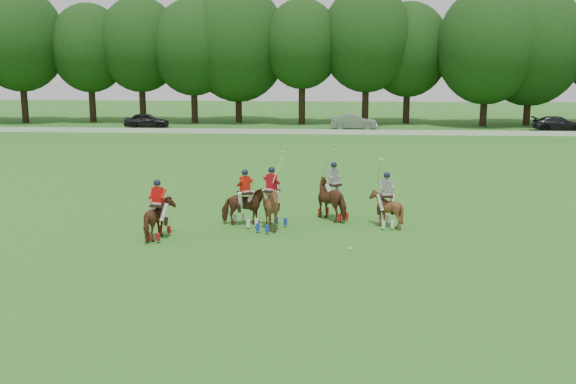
# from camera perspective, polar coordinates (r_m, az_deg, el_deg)

# --- Properties ---
(ground) EXTENTS (180.00, 180.00, 0.00)m
(ground) POSITION_cam_1_polar(r_m,az_deg,el_deg) (21.21, -5.40, -5.88)
(ground) COLOR #26641C
(ground) RESTS_ON ground
(tree_line) EXTENTS (117.98, 14.32, 14.75)m
(tree_line) POSITION_cam_1_polar(r_m,az_deg,el_deg) (68.12, 1.52, 12.98)
(tree_line) COLOR black
(tree_line) RESTS_ON ground
(boundary_rail) EXTENTS (120.00, 0.10, 0.44)m
(boundary_rail) POSITION_cam_1_polar(r_m,az_deg,el_deg) (58.38, 0.76, 5.39)
(boundary_rail) COLOR white
(boundary_rail) RESTS_ON ground
(car_left) EXTENTS (4.56, 2.26, 1.49)m
(car_left) POSITION_cam_1_polar(r_m,az_deg,el_deg) (65.40, -12.43, 6.23)
(car_left) COLOR black
(car_left) RESTS_ON ground
(car_mid) EXTENTS (4.47, 1.64, 1.46)m
(car_mid) POSITION_cam_1_polar(r_m,az_deg,el_deg) (62.74, 5.89, 6.22)
(car_mid) COLOR gray
(car_mid) RESTS_ON ground
(car_right) EXTENTS (4.89, 2.29, 1.38)m
(car_right) POSITION_cam_1_polar(r_m,az_deg,el_deg) (66.18, 22.89, 5.62)
(car_right) COLOR black
(car_right) RESTS_ON ground
(polo_red_a) EXTENTS (1.11, 1.81, 2.19)m
(polo_red_a) POSITION_cam_1_polar(r_m,az_deg,el_deg) (23.66, -11.44, -2.28)
(polo_red_a) COLOR #4E2C15
(polo_red_a) RESTS_ON ground
(polo_red_b) EXTENTS (1.98, 1.93, 2.23)m
(polo_red_b) POSITION_cam_1_polar(r_m,az_deg,el_deg) (25.19, -3.82, -1.23)
(polo_red_b) COLOR #4E2C15
(polo_red_b) RESTS_ON ground
(polo_red_c) EXTENTS (2.00, 2.07, 2.99)m
(polo_red_c) POSITION_cam_1_polar(r_m,az_deg,el_deg) (24.42, -1.46, -1.35)
(polo_red_c) COLOR #4E2C15
(polo_red_c) RESTS_ON ground
(polo_stripe_a) EXTENTS (1.98, 2.08, 2.91)m
(polo_stripe_a) POSITION_cam_1_polar(r_m,az_deg,el_deg) (26.17, 4.05, -0.59)
(polo_stripe_a) COLOR #4E2C15
(polo_stripe_a) RESTS_ON ground
(polo_stripe_b) EXTENTS (1.28, 1.41, 2.70)m
(polo_stripe_b) POSITION_cam_1_polar(r_m,az_deg,el_deg) (25.20, 8.70, -1.39)
(polo_stripe_b) COLOR #4E2C15
(polo_stripe_b) RESTS_ON ground
(polo_ball) EXTENTS (0.09, 0.09, 0.09)m
(polo_ball) POSITION_cam_1_polar(r_m,az_deg,el_deg) (22.13, 5.56, -5.02)
(polo_ball) COLOR white
(polo_ball) RESTS_ON ground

